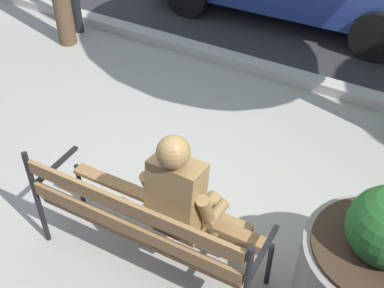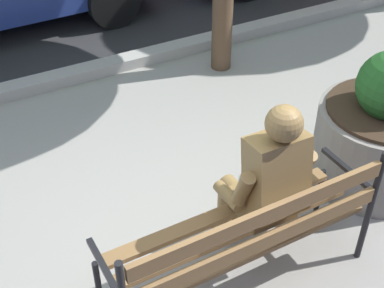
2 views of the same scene
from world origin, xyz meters
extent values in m
plane|color=#9E9B93|center=(0.00, 0.00, 0.00)|extent=(80.00, 80.00, 0.00)
cube|color=#B2AFA8|center=(0.00, 2.90, 0.06)|extent=(60.00, 0.20, 0.12)
cube|color=olive|center=(0.10, -0.28, 0.45)|extent=(1.70, 0.14, 0.04)
cube|color=olive|center=(0.10, -0.10, 0.45)|extent=(1.70, 0.14, 0.04)
cube|color=olive|center=(0.09, 0.08, 0.45)|extent=(1.70, 0.14, 0.04)
cube|color=olive|center=(0.10, -0.37, 0.62)|extent=(1.70, 0.07, 0.11)
cube|color=olive|center=(0.10, -0.37, 0.84)|extent=(1.70, 0.07, 0.11)
cylinder|color=black|center=(-0.79, 0.09, 0.23)|extent=(0.04, 0.04, 0.45)
cylinder|color=black|center=(-0.78, -0.38, 0.47)|extent=(0.04, 0.04, 0.95)
cube|color=black|center=(-0.78, -0.11, 0.62)|extent=(0.05, 0.48, 0.03)
cylinder|color=black|center=(0.97, 0.12, 0.23)|extent=(0.04, 0.04, 0.45)
cube|color=black|center=(0.98, -0.08, 0.62)|extent=(0.05, 0.48, 0.03)
cube|color=olive|center=(0.33, -0.04, 0.56)|extent=(0.34, 0.32, 0.16)
cube|color=olive|center=(0.33, -0.14, 0.88)|extent=(0.36, 0.29, 0.55)
sphere|color=olive|center=(0.33, -0.15, 1.26)|extent=(0.22, 0.22, 0.22)
cylinder|color=olive|center=(0.11, -0.11, 0.83)|extent=(0.09, 0.18, 0.29)
cylinder|color=olive|center=(0.10, 0.03, 0.66)|extent=(0.08, 0.27, 0.10)
cylinder|color=olive|center=(0.55, -0.12, 0.83)|extent=(0.09, 0.18, 0.29)
cylinder|color=olive|center=(0.56, 0.02, 0.66)|extent=(0.08, 0.27, 0.10)
cylinder|color=olive|center=(0.25, 0.10, 0.52)|extent=(0.13, 0.37, 0.14)
cylinder|color=olive|center=(0.25, 0.28, 0.25)|extent=(0.11, 0.11, 0.50)
cube|color=olive|center=(0.25, 0.34, 0.04)|extent=(0.11, 0.24, 0.07)
cylinder|color=olive|center=(0.43, 0.10, 0.52)|extent=(0.13, 0.37, 0.14)
cylinder|color=olive|center=(0.43, 0.28, 0.25)|extent=(0.11, 0.11, 0.50)
cube|color=olive|center=(0.43, 0.34, 0.04)|extent=(0.11, 0.24, 0.07)
cube|color=olive|center=(0.56, 0.38, 0.08)|extent=(0.28, 0.18, 0.16)
cylinder|color=gray|center=(1.64, 0.27, 0.33)|extent=(1.00, 1.00, 0.67)
cylinder|color=#38281C|center=(1.64, 0.27, 0.68)|extent=(0.90, 0.90, 0.03)
cylinder|color=black|center=(0.81, 3.90, 0.32)|extent=(0.65, 0.24, 0.64)
camera|label=1|loc=(1.58, -2.10, 3.29)|focal=46.49mm
camera|label=2|loc=(-1.28, -2.10, 3.07)|focal=51.58mm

